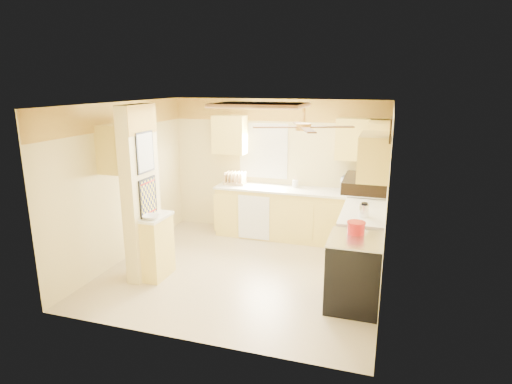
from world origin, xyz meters
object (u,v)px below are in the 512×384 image
(dutch_oven, at_px, (356,228))
(stove, at_px, (354,272))
(microwave, at_px, (358,185))
(bowl, at_px, (151,217))
(kettle, at_px, (364,210))

(dutch_oven, bearing_deg, stove, -84.05)
(stove, distance_m, microwave, 2.26)
(stove, relative_size, bowl, 4.02)
(kettle, bearing_deg, microwave, 97.82)
(bowl, height_order, kettle, kettle)
(kettle, bearing_deg, stove, -92.51)
(microwave, xyz_separation_m, dutch_oven, (0.13, -2.00, -0.09))
(dutch_oven, bearing_deg, bowl, -173.45)
(stove, xyz_separation_m, dutch_oven, (-0.02, 0.17, 0.53))
(microwave, distance_m, dutch_oven, 2.01)
(microwave, relative_size, bowl, 2.31)
(bowl, bearing_deg, stove, 3.01)
(stove, xyz_separation_m, microwave, (-0.15, 2.17, 0.62))
(microwave, bearing_deg, kettle, 107.71)
(stove, height_order, kettle, kettle)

